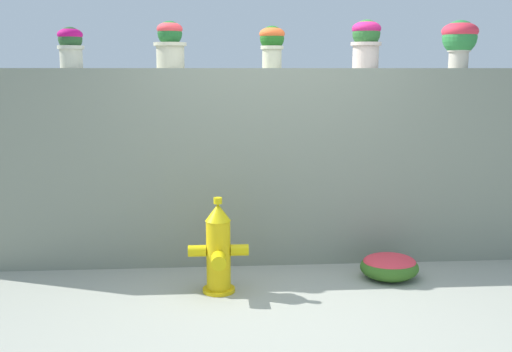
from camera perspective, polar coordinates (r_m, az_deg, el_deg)
ground_plane at (r=4.73m, az=2.73°, el=-12.31°), size 24.00×24.00×0.00m
stone_wall at (r=5.62m, az=1.39°, el=0.93°), size 5.92×0.38×1.82m
potted_plant_1 at (r=5.63m, az=-17.26°, el=11.90°), size 0.23×0.23×0.36m
potted_plant_2 at (r=5.54m, az=-8.20°, el=12.47°), size 0.29×0.29×0.42m
potted_plant_3 at (r=5.55m, az=1.54°, el=12.62°), size 0.23×0.23×0.38m
potted_plant_4 at (r=5.67m, az=10.45°, el=12.63°), size 0.28×0.28×0.43m
potted_plant_5 at (r=5.98m, az=18.84°, el=12.35°), size 0.33×0.33×0.44m
fire_hydrant at (r=4.91m, az=-3.60°, el=-7.11°), size 0.49×0.39×0.79m
flower_bush_left at (r=5.40m, az=12.59°, el=-8.33°), size 0.51×0.46×0.22m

